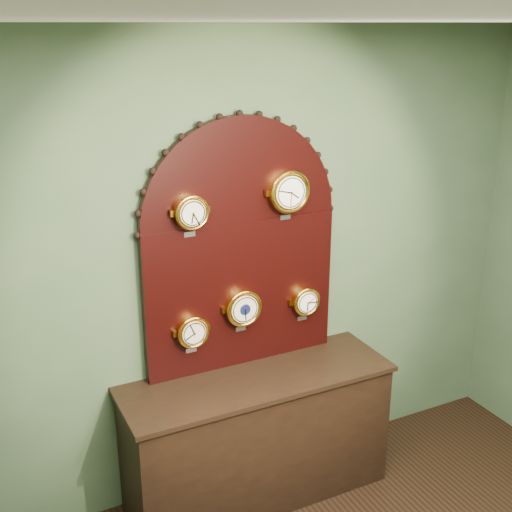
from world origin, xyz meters
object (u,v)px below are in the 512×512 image
hygrometer (192,331)px  barometer (243,308)px  display_board (241,238)px  roman_clock (191,212)px  shop_counter (257,439)px  arabic_clock (289,191)px  tide_clock (305,301)px

hygrometer → barometer: 0.33m
display_board → roman_clock: size_ratio=6.20×
hygrometer → shop_counter: bearing=-24.4°
shop_counter → roman_clock: bearing=154.6°
shop_counter → barometer: (-0.02, 0.15, 0.82)m
barometer → display_board: bearing=72.8°
arabic_clock → tide_clock: 0.72m
roman_clock → display_board: bearing=11.5°
tide_clock → hygrometer: bearing=-180.0°
arabic_clock → barometer: 0.73m
arabic_clock → hygrometer: 0.97m
shop_counter → display_board: 1.25m
roman_clock → barometer: bearing=-0.2°
shop_counter → arabic_clock: (0.27, 0.15, 1.49)m
roman_clock → hygrometer: (-0.02, 0.00, -0.71)m
display_board → arabic_clock: bearing=-13.8°
shop_counter → roman_clock: roman_clock is taller
roman_clock → barometer: size_ratio=0.89×
display_board → roman_clock: display_board is taller
display_board → hygrometer: bearing=-169.1°
display_board → barometer: 0.41m
hygrometer → barometer: (0.32, -0.00, 0.09)m
shop_counter → hygrometer: 0.82m
hygrometer → barometer: size_ratio=0.88×
shop_counter → display_board: size_ratio=1.05×
display_board → roman_clock: (-0.32, -0.07, 0.21)m
roman_clock → tide_clock: bearing=0.0°
hygrometer → barometer: barometer is taller
arabic_clock → barometer: (-0.29, 0.00, -0.67)m
roman_clock → tide_clock: roman_clock is taller
arabic_clock → tide_clock: bearing=0.8°
display_board → arabic_clock: display_board is taller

